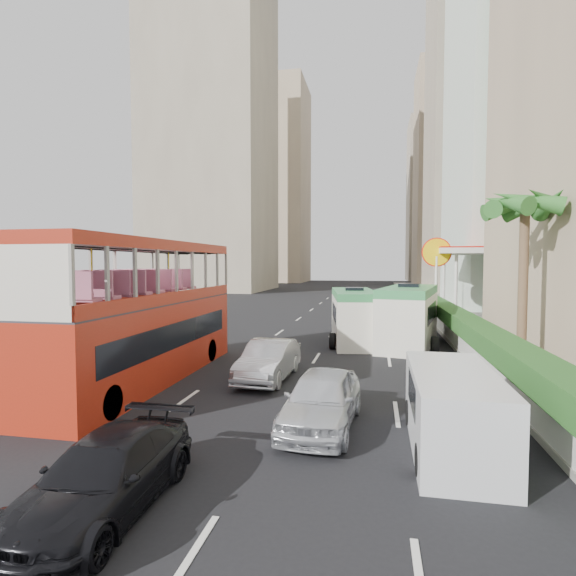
% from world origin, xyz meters
% --- Properties ---
extents(ground_plane, '(200.00, 200.00, 0.00)m').
position_xyz_m(ground_plane, '(0.00, 0.00, 0.00)').
color(ground_plane, black).
rests_on(ground_plane, ground).
extents(double_decker_bus, '(2.50, 11.00, 5.06)m').
position_xyz_m(double_decker_bus, '(-6.00, 0.00, 2.53)').
color(double_decker_bus, '#AA2512').
rests_on(double_decker_bus, ground).
extents(car_silver_lane_a, '(1.69, 4.35, 1.41)m').
position_xyz_m(car_silver_lane_a, '(-1.63, 1.00, 0.00)').
color(car_silver_lane_a, silver).
rests_on(car_silver_lane_a, ground).
extents(car_silver_lane_b, '(2.03, 4.43, 1.47)m').
position_xyz_m(car_silver_lane_b, '(0.85, -3.43, 0.00)').
color(car_silver_lane_b, silver).
rests_on(car_silver_lane_b, ground).
extents(car_black, '(1.79, 4.33, 1.25)m').
position_xyz_m(car_black, '(-2.31, -8.08, 0.00)').
color(car_black, black).
rests_on(car_black, ground).
extents(van_asset, '(2.18, 4.49, 1.23)m').
position_xyz_m(van_asset, '(1.09, 14.31, 0.00)').
color(van_asset, silver).
rests_on(van_asset, ground).
extents(minibus_near, '(2.95, 6.57, 2.81)m').
position_xyz_m(minibus_near, '(1.06, 9.43, 1.41)').
color(minibus_near, silver).
rests_on(minibus_near, ground).
extents(minibus_far, '(3.62, 7.18, 3.04)m').
position_xyz_m(minibus_far, '(3.88, 9.04, 1.52)').
color(minibus_far, silver).
rests_on(minibus_far, ground).
extents(panel_van_near, '(1.84, 4.54, 1.81)m').
position_xyz_m(panel_van_near, '(3.93, -4.28, 0.91)').
color(panel_van_near, silver).
rests_on(panel_van_near, ground).
extents(panel_van_far, '(2.68, 5.25, 2.01)m').
position_xyz_m(panel_van_far, '(3.87, 20.43, 1.00)').
color(panel_van_far, silver).
rests_on(panel_van_far, ground).
extents(sidewalk, '(6.00, 120.00, 0.18)m').
position_xyz_m(sidewalk, '(9.00, 25.00, 0.09)').
color(sidewalk, '#99968C').
rests_on(sidewalk, ground).
extents(kerb_wall, '(0.30, 44.00, 1.00)m').
position_xyz_m(kerb_wall, '(6.20, 14.00, 0.68)').
color(kerb_wall, silver).
rests_on(kerb_wall, sidewalk).
extents(hedge, '(1.10, 44.00, 0.70)m').
position_xyz_m(hedge, '(6.20, 14.00, 1.53)').
color(hedge, '#2D6626').
rests_on(hedge, kerb_wall).
extents(palm_tree, '(0.36, 0.36, 6.40)m').
position_xyz_m(palm_tree, '(7.80, 4.00, 3.38)').
color(palm_tree, brown).
rests_on(palm_tree, sidewalk).
extents(shell_station, '(6.50, 8.00, 5.50)m').
position_xyz_m(shell_station, '(10.00, 23.00, 2.75)').
color(shell_station, silver).
rests_on(shell_station, ground).
extents(tower_stripe, '(16.00, 18.00, 58.00)m').
position_xyz_m(tower_stripe, '(18.00, 34.00, 29.00)').
color(tower_stripe, white).
rests_on(tower_stripe, ground).
extents(tower_mid, '(16.00, 16.00, 50.00)m').
position_xyz_m(tower_mid, '(18.00, 58.00, 25.00)').
color(tower_mid, tan).
rests_on(tower_mid, ground).
extents(tower_far_a, '(14.00, 14.00, 44.00)m').
position_xyz_m(tower_far_a, '(17.00, 82.00, 22.00)').
color(tower_far_a, tan).
rests_on(tower_far_a, ground).
extents(tower_far_b, '(14.00, 14.00, 40.00)m').
position_xyz_m(tower_far_b, '(17.00, 104.00, 20.00)').
color(tower_far_b, tan).
rests_on(tower_far_b, ground).
extents(tower_left_a, '(18.00, 18.00, 52.00)m').
position_xyz_m(tower_left_a, '(-24.00, 55.00, 26.00)').
color(tower_left_a, tan).
rests_on(tower_left_a, ground).
extents(tower_left_b, '(16.00, 16.00, 46.00)m').
position_xyz_m(tower_left_b, '(-22.00, 90.00, 23.00)').
color(tower_left_b, tan).
rests_on(tower_left_b, ground).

